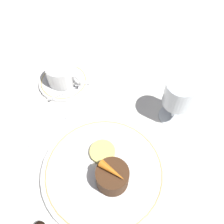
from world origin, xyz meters
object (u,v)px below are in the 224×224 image
coffee_cup (62,73)px  wine_glass (179,96)px  dinner_plate (104,172)px  dessert_cake (112,177)px  fork (59,121)px

coffee_cup → wine_glass: size_ratio=0.85×
dinner_plate → coffee_cup: size_ratio=2.56×
dinner_plate → wine_glass: 0.24m
dinner_plate → dessert_cake: 0.04m
dinner_plate → wine_glass: bearing=75.8°
dinner_plate → dessert_cake: bearing=-15.4°
coffee_cup → wine_glass: (0.29, 0.07, 0.04)m
coffee_cup → dessert_cake: coffee_cup is taller
dessert_cake → dinner_plate: bearing=164.6°
coffee_cup → dessert_cake: size_ratio=1.56×
wine_glass → fork: (-0.22, -0.17, -0.08)m
fork → wine_glass: bearing=36.9°
fork → dessert_cake: (0.20, -0.06, 0.04)m
dessert_cake → wine_glass: bearing=82.9°
dinner_plate → coffee_cup: coffee_cup is taller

